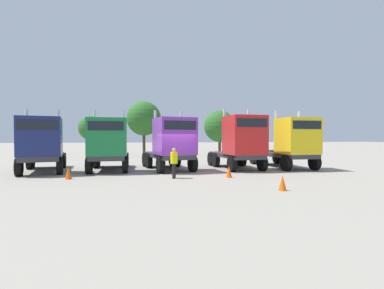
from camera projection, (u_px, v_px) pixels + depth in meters
The scene contains 13 objects.
ground at pixel (176, 173), 18.55m from camera, with size 200.00×200.00×0.00m, color gray.
semi_truck_navy at pixel (42, 144), 18.65m from camera, with size 3.72×6.73×4.15m.
semi_truck_green at pixel (108, 144), 19.46m from camera, with size 2.71×5.96×4.13m.
semi_truck_purple at pixel (172, 143), 19.90m from camera, with size 3.59×6.12×4.18m.
semi_truck_red at pixel (241, 142), 20.51m from camera, with size 2.96×5.86×4.37m.
semi_truck_yellow at pixel (291, 143), 21.17m from camera, with size 2.86×6.55×4.25m.
visitor_in_hivis at pixel (174, 161), 16.32m from camera, with size 0.49×0.49×1.70m.
traffic_cone_near at pixel (68, 173), 15.99m from camera, with size 0.36×0.36×0.69m, color #F2590C.
traffic_cone_mid at pixel (229, 172), 16.64m from camera, with size 0.36×0.36×0.65m, color #F2590C.
traffic_cone_far at pixel (282, 183), 12.59m from camera, with size 0.36×0.36×0.66m, color #F2590C.
oak_far_left at pixel (91, 128), 35.66m from camera, with size 2.95×2.95×4.89m.
oak_far_centre at pixel (144, 119), 36.30m from camera, with size 4.28×4.28×6.76m.
oak_far_right at pixel (220, 126), 38.68m from camera, with size 4.20×4.20×5.82m.
Camera 1 is at (-2.23, -18.39, 2.34)m, focal length 27.21 mm.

